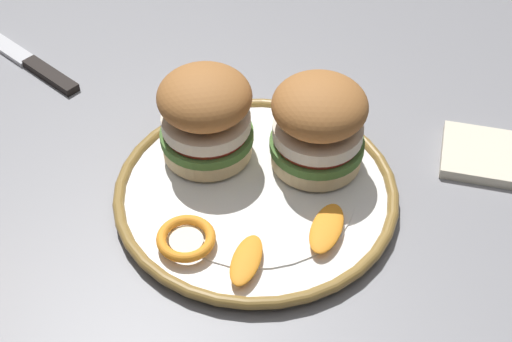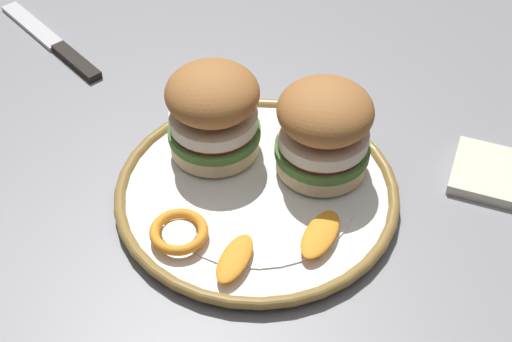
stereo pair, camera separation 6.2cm
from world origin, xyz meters
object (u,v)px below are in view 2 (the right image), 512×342
sandwich_half_right (323,129)px  table_knife (56,46)px  sandwich_half_left (212,111)px  dining_table (243,235)px  dinner_plate (256,192)px

sandwich_half_right → table_knife: size_ratio=0.72×
sandwich_half_left → table_knife: bearing=44.1°
sandwich_half_left → sandwich_half_right: (-0.03, -0.11, 0.00)m
sandwich_half_right → table_knife: bearing=52.5°
sandwich_half_right → dining_table: bearing=82.1°
dinner_plate → sandwich_half_left: sandwich_half_left is taller
dining_table → table_knife: (0.23, 0.24, 0.11)m
dinner_plate → table_knife: 0.37m
dinner_plate → dining_table: bearing=19.6°
sandwich_half_left → sandwich_half_right: size_ratio=0.91×
dinner_plate → sandwich_half_left: 0.09m
dining_table → sandwich_half_right: size_ratio=8.79×
sandwich_half_left → table_knife: (0.21, 0.21, -0.07)m
dining_table → sandwich_half_right: bearing=-97.9°
dinner_plate → table_knife: (0.27, 0.25, -0.01)m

